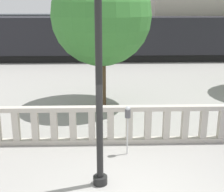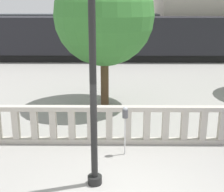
{
  "view_description": "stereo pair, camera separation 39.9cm",
  "coord_description": "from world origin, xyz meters",
  "px_view_note": "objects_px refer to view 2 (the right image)",
  "views": [
    {
      "loc": [
        -0.52,
        -5.95,
        4.21
      ],
      "look_at": [
        -0.21,
        3.98,
        1.23
      ],
      "focal_mm": 50.0,
      "sensor_mm": 36.0,
      "label": 1
    },
    {
      "loc": [
        -0.12,
        -5.95,
        4.21
      ],
      "look_at": [
        -0.21,
        3.98,
        1.23
      ],
      "focal_mm": 50.0,
      "sensor_mm": 36.0,
      "label": 2
    }
  ],
  "objects_px": {
    "train_far": "(52,31)",
    "tree_right": "(104,16)",
    "parking_meter": "(125,117)",
    "train_near": "(110,38)",
    "lamppost": "(92,12)"
  },
  "relations": [
    {
      "from": "train_near",
      "to": "train_far",
      "type": "relative_size",
      "value": 0.96
    },
    {
      "from": "parking_meter",
      "to": "train_near",
      "type": "xyz_separation_m",
      "value": [
        -0.68,
        15.45,
        0.53
      ]
    },
    {
      "from": "train_far",
      "to": "tree_right",
      "type": "relative_size",
      "value": 5.09
    },
    {
      "from": "lamppost",
      "to": "parking_meter",
      "type": "xyz_separation_m",
      "value": [
        0.77,
        1.53,
        -2.87
      ]
    },
    {
      "from": "train_far",
      "to": "tree_right",
      "type": "distance_m",
      "value": 17.31
    },
    {
      "from": "parking_meter",
      "to": "tree_right",
      "type": "distance_m",
      "value": 5.3
    },
    {
      "from": "lamppost",
      "to": "train_near",
      "type": "distance_m",
      "value": 17.14
    },
    {
      "from": "train_near",
      "to": "tree_right",
      "type": "relative_size",
      "value": 4.9
    },
    {
      "from": "lamppost",
      "to": "train_far",
      "type": "bearing_deg",
      "value": 103.4
    },
    {
      "from": "parking_meter",
      "to": "tree_right",
      "type": "bearing_deg",
      "value": 98.94
    },
    {
      "from": "train_far",
      "to": "lamppost",
      "type": "bearing_deg",
      "value": -76.6
    },
    {
      "from": "parking_meter",
      "to": "train_far",
      "type": "distance_m",
      "value": 21.8
    },
    {
      "from": "train_near",
      "to": "train_far",
      "type": "height_order",
      "value": "train_far"
    },
    {
      "from": "parking_meter",
      "to": "train_near",
      "type": "relative_size",
      "value": 0.05
    },
    {
      "from": "lamppost",
      "to": "train_far",
      "type": "height_order",
      "value": "lamppost"
    }
  ]
}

